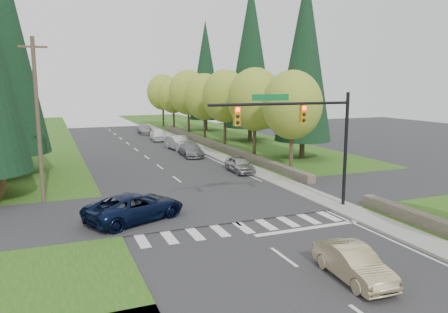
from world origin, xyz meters
TOP-DOWN VIEW (x-y plane):
  - ground at (0.00, 0.00)m, footprint 120.00×120.00m
  - grass_east at (13.00, 20.00)m, footprint 14.00×110.00m
  - cross_street at (0.00, 8.00)m, footprint 120.00×8.00m
  - sidewalk_east at (6.90, 22.00)m, footprint 1.80×80.00m
  - curb_east at (6.05, 22.00)m, footprint 0.20×80.00m
  - stone_wall_north at (8.60, 30.00)m, footprint 0.70×40.00m
  - traffic_signal at (4.37, 4.50)m, footprint 8.70×0.37m
  - utility_pole at (-9.50, 12.00)m, footprint 1.60×0.24m
  - decid_tree_0 at (9.20, 14.00)m, footprint 4.80×4.80m
  - decid_tree_1 at (9.30, 21.00)m, footprint 5.20×5.20m
  - decid_tree_2 at (9.10, 28.00)m, footprint 5.00×5.00m
  - decid_tree_3 at (9.20, 35.00)m, footprint 5.00×5.00m
  - decid_tree_4 at (9.30, 42.00)m, footprint 5.40×5.40m
  - decid_tree_5 at (9.10, 49.00)m, footprint 4.80×4.80m
  - decid_tree_6 at (9.20, 56.00)m, footprint 5.20×5.20m
  - conifer_e_a at (14.00, 20.00)m, footprint 5.44×5.44m
  - conifer_e_b at (15.00, 34.00)m, footprint 6.12×6.12m
  - conifer_e_c at (14.00, 48.00)m, footprint 5.10×5.10m
  - sedan_champagne at (1.34, -3.84)m, footprint 1.58×3.94m
  - suv_navy at (-4.89, 6.34)m, footprint 6.05×4.55m
  - parked_car_a at (5.60, 16.14)m, footprint 1.67×3.90m
  - parked_car_b at (4.34, 25.40)m, footprint 2.24×4.76m
  - parked_car_c at (4.36, 30.02)m, footprint 2.21×4.89m
  - parked_car_d at (4.20, 38.94)m, footprint 2.26×4.74m
  - parked_car_e at (4.20, 47.08)m, footprint 1.92×4.52m

SIDE VIEW (x-z plane):
  - ground at x=0.00m, z-range 0.00..0.00m
  - cross_street at x=0.00m, z-range -0.05..0.05m
  - grass_east at x=13.00m, z-range 0.00..0.06m
  - sidewalk_east at x=6.90m, z-range 0.00..0.13m
  - curb_east at x=6.05m, z-range 0.00..0.13m
  - stone_wall_north at x=8.60m, z-range 0.00..0.70m
  - sedan_champagne at x=1.34m, z-range 0.00..1.27m
  - parked_car_e at x=4.20m, z-range 0.00..1.30m
  - parked_car_a at x=5.60m, z-range 0.00..1.31m
  - parked_car_b at x=4.34m, z-range 0.00..1.34m
  - suv_navy at x=-4.89m, z-range 0.00..1.53m
  - parked_car_c at x=4.36m, z-range 0.00..1.56m
  - parked_car_d at x=4.20m, z-range 0.00..1.56m
  - traffic_signal at x=4.37m, z-range 1.58..8.38m
  - utility_pole at x=-9.50m, z-range 0.14..10.14m
  - decid_tree_5 at x=9.10m, z-range 1.38..9.68m
  - decid_tree_0 at x=9.20m, z-range 1.41..9.78m
  - decid_tree_3 at x=9.20m, z-range 1.39..9.94m
  - decid_tree_1 at x=9.30m, z-range 1.40..10.20m
  - decid_tree_6 at x=9.20m, z-range 1.43..10.30m
  - decid_tree_2 at x=9.10m, z-range 1.52..10.34m
  - decid_tree_4 at x=9.30m, z-range 1.47..10.65m
  - conifer_e_c at x=14.00m, z-range 0.89..17.69m
  - conifer_e_a at x=14.00m, z-range 0.89..18.69m
  - conifer_e_b at x=15.00m, z-range 0.89..20.69m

